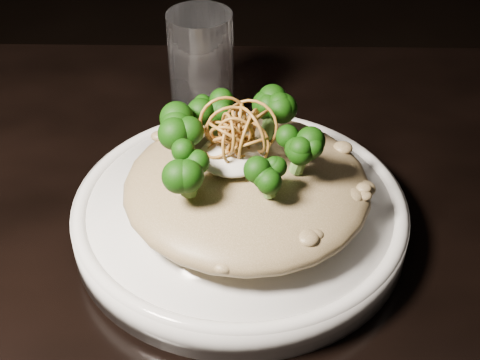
{
  "coord_description": "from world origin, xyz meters",
  "views": [
    {
      "loc": [
        -0.01,
        -0.39,
        1.16
      ],
      "look_at": [
        -0.02,
        0.05,
        0.81
      ],
      "focal_mm": 50.0,
      "sensor_mm": 36.0,
      "label": 1
    }
  ],
  "objects": [
    {
      "name": "table",
      "position": [
        0.0,
        0.0,
        0.67
      ],
      "size": [
        1.1,
        0.8,
        0.75
      ],
      "color": "black",
      "rests_on": "ground"
    },
    {
      "name": "plate",
      "position": [
        -0.02,
        0.05,
        0.77
      ],
      "size": [
        0.29,
        0.29,
        0.03
      ],
      "primitive_type": "cylinder",
      "color": "silver",
      "rests_on": "table"
    },
    {
      "name": "risotto",
      "position": [
        -0.01,
        0.04,
        0.8
      ],
      "size": [
        0.21,
        0.21,
        0.05
      ],
      "primitive_type": "ellipsoid",
      "color": "brown",
      "rests_on": "plate"
    },
    {
      "name": "broccoli",
      "position": [
        -0.02,
        0.05,
        0.85
      ],
      "size": [
        0.13,
        0.13,
        0.05
      ],
      "primitive_type": null,
      "color": "black",
      "rests_on": "risotto"
    },
    {
      "name": "cheese",
      "position": [
        -0.03,
        0.04,
        0.83
      ],
      "size": [
        0.06,
        0.06,
        0.02
      ],
      "primitive_type": "ellipsoid",
      "color": "silver",
      "rests_on": "risotto"
    },
    {
      "name": "shallots",
      "position": [
        -0.02,
        0.05,
        0.86
      ],
      "size": [
        0.06,
        0.06,
        0.04
      ],
      "primitive_type": null,
      "color": "brown",
      "rests_on": "cheese"
    },
    {
      "name": "drinking_glass",
      "position": [
        -0.06,
        0.23,
        0.81
      ],
      "size": [
        0.08,
        0.08,
        0.12
      ],
      "primitive_type": "cylinder",
      "rotation": [
        0.0,
        0.0,
        0.17
      ],
      "color": "white",
      "rests_on": "table"
    }
  ]
}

